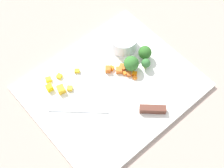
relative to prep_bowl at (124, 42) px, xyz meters
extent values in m
plane|color=#A28D80|center=(-0.12, -0.08, -0.04)|extent=(4.00, 4.00, 0.00)
cube|color=white|center=(-0.12, -0.08, -0.03)|extent=(0.45, 0.38, 0.01)
cylinder|color=white|center=(0.00, 0.00, 0.00)|extent=(0.08, 0.08, 0.05)
cube|color=silver|center=(-0.23, -0.08, -0.02)|extent=(0.14, 0.13, 0.00)
cube|color=brown|center=(-0.09, -0.21, -0.01)|extent=(0.06, 0.06, 0.02)
cube|color=orange|center=(-0.05, -0.11, -0.02)|extent=(0.01, 0.01, 0.01)
cube|color=orange|center=(-0.06, -0.08, -0.02)|extent=(0.01, 0.01, 0.01)
cube|color=orange|center=(-0.08, -0.04, -0.02)|extent=(0.01, 0.01, 0.01)
cube|color=orange|center=(-0.09, -0.04, -0.01)|extent=(0.02, 0.02, 0.02)
cube|color=orange|center=(-0.06, -0.09, -0.02)|extent=(0.02, 0.02, 0.01)
cube|color=orange|center=(-0.07, -0.06, -0.02)|extent=(0.02, 0.02, 0.01)
cube|color=orange|center=(-0.06, -0.06, -0.02)|extent=(0.02, 0.02, 0.01)
cube|color=orange|center=(-0.04, -0.10, -0.02)|extent=(0.02, 0.02, 0.01)
cube|color=yellow|center=(-0.21, 0.04, -0.02)|extent=(0.02, 0.02, 0.01)
cube|color=yellow|center=(-0.23, 0.00, -0.01)|extent=(0.02, 0.03, 0.02)
cube|color=yellow|center=(-0.25, 0.02, -0.01)|extent=(0.02, 0.02, 0.02)
cube|color=yellow|center=(-0.24, 0.05, -0.02)|extent=(0.02, 0.02, 0.01)
cube|color=yellow|center=(-0.21, -0.01, -0.02)|extent=(0.02, 0.02, 0.01)
cube|color=yellow|center=(-0.16, 0.02, -0.02)|extent=(0.02, 0.02, 0.01)
cylinder|color=#96C061|center=(0.00, -0.10, -0.02)|extent=(0.01, 0.01, 0.02)
sphere|color=#356E33|center=(0.00, -0.10, 0.00)|extent=(0.03, 0.03, 0.03)
cylinder|color=#80AE68|center=(0.02, -0.07, -0.02)|extent=(0.01, 0.01, 0.02)
sphere|color=#2D6423|center=(0.02, -0.07, 0.00)|extent=(0.04, 0.04, 0.04)
cylinder|color=#91BB58|center=(-0.04, -0.07, -0.02)|extent=(0.02, 0.02, 0.02)
sphere|color=#326F2B|center=(-0.04, -0.07, 0.00)|extent=(0.04, 0.04, 0.04)
camera|label=1|loc=(-0.43, -0.44, 0.77)|focal=53.11mm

